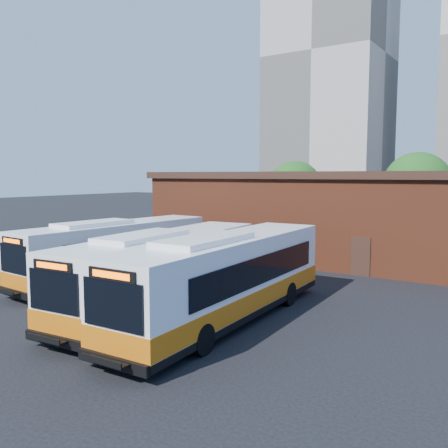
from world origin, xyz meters
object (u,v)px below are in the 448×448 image
Objects in this scene: bus_midwest at (165,273)px; transit_worker at (123,334)px; bus_west at (116,253)px; bus_mideast at (226,281)px.

bus_midwest is 7.14× the size of transit_worker.
transit_worker is (9.39, -8.59, -0.68)m from bus_west.
transit_worker is (-0.36, -5.63, -0.77)m from bus_mideast.
bus_west is 0.95× the size of bus_mideast.
bus_west is at bearing 149.87° from bus_midwest.
transit_worker is at bearing -66.45° from bus_midwest.
bus_west is at bearing 160.63° from bus_mideast.
bus_west reaches higher than transit_worker.
bus_mideast reaches higher than bus_west.
bus_west is 6.97m from bus_midwest.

